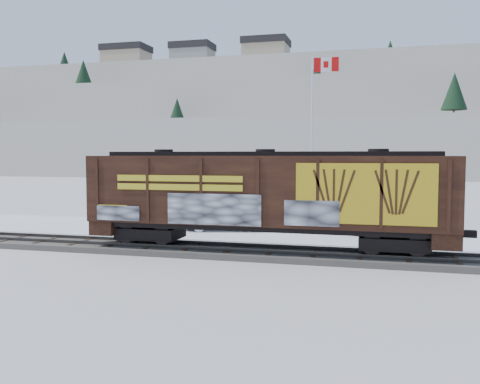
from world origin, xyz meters
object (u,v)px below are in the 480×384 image
(hopper_railcar, at_px, (265,194))
(car_dark, at_px, (359,223))
(car_silver, at_px, (170,217))
(car_white, at_px, (226,217))
(flagpole, at_px, (313,160))

(hopper_railcar, distance_m, car_dark, 9.05)
(car_silver, height_order, car_white, car_white)
(flagpole, bearing_deg, car_white, -123.29)
(flagpole, relative_size, car_silver, 2.73)
(car_white, bearing_deg, car_dark, -100.65)
(flagpole, xyz_separation_m, car_dark, (3.56, -6.40, -3.66))
(hopper_railcar, xyz_separation_m, car_dark, (3.93, 7.85, -2.19))
(car_dark, bearing_deg, car_silver, 110.64)
(flagpole, distance_m, car_dark, 8.19)
(flagpole, height_order, car_dark, flagpole)
(car_white, height_order, car_dark, car_white)
(car_dark, bearing_deg, flagpole, 47.56)
(flagpole, bearing_deg, car_silver, -140.16)
(flagpole, bearing_deg, car_dark, -60.90)
(car_silver, bearing_deg, car_dark, -82.60)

